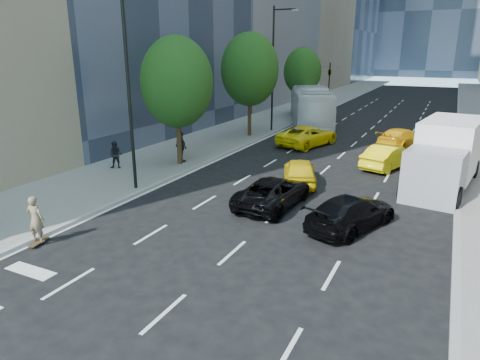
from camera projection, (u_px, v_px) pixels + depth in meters
The scene contains 19 objects.
ground at pixel (208, 247), 15.31m from camera, with size 160.00×160.00×0.00m, color black.
sidewalk_left at pixel (278, 117), 44.84m from camera, with size 6.00×120.00×0.15m, color slate.
lamp_near at pixel (130, 72), 19.72m from camera, with size 2.13×0.22×10.00m.
lamp_far at pixel (275, 62), 35.17m from camera, with size 2.13×0.22×10.00m.
tree_near at pixel (177, 83), 24.63m from camera, with size 4.20×4.20×7.46m.
tree_mid at pixel (250, 70), 33.11m from camera, with size 4.50×4.50×7.99m.
tree_far at pixel (302, 72), 44.47m from camera, with size 3.90×3.90×6.92m.
traffic_signal at pixel (330, 72), 51.11m from camera, with size 2.48×0.53×5.20m.
skateboarder at pixel (36, 222), 15.26m from camera, with size 0.63×0.42×1.74m, color #7C6A4D.
black_sedan_lincoln at pixel (273, 192), 19.20m from camera, with size 2.17×4.72×1.31m, color black.
black_sedan_mercedes at pixel (351, 212), 16.79m from camera, with size 1.84×4.54×1.32m, color black.
taxi_a at pixel (300, 171), 22.38m from camera, with size 1.62×4.03×1.37m, color yellow.
taxi_b at pixel (388, 157), 25.35m from camera, with size 1.50×4.31×1.42m, color yellow.
taxi_c at pixel (308, 136), 31.39m from camera, with size 2.46×5.33×1.48m, color yellow.
taxi_d at pixel (401, 138), 30.93m from camera, with size 1.91×4.71×1.37m, color #F5B20C.
city_bus at pixel (310, 105), 40.33m from camera, with size 3.03×12.95×3.61m, color white.
box_truck at pixel (445, 155), 21.46m from camera, with size 3.56×7.38×3.39m.
pedestrian_a at pixel (116, 155), 24.74m from camera, with size 0.77×0.60×1.59m, color black.
pedestrian_b at pixel (181, 147), 26.12m from camera, with size 1.09×0.45×1.86m, color black.
Camera 1 is at (7.20, -12.00, 6.76)m, focal length 32.00 mm.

